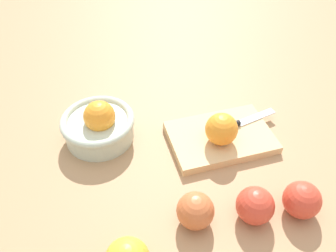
{
  "coord_description": "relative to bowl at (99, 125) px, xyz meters",
  "views": [
    {
      "loc": [
        -0.15,
        -0.47,
        0.62
      ],
      "look_at": [
        0.0,
        0.11,
        0.04
      ],
      "focal_mm": 36.97,
      "sensor_mm": 36.0,
      "label": 1
    }
  ],
  "objects": [
    {
      "name": "ground_plane",
      "position": [
        0.16,
        -0.15,
        -0.04
      ],
      "size": [
        2.4,
        2.4,
        0.0
      ],
      "primitive_type": "plane",
      "color": "tan"
    },
    {
      "name": "bowl",
      "position": [
        0.0,
        0.0,
        0.0
      ],
      "size": [
        0.18,
        0.18,
        0.11
      ],
      "color": "beige",
      "rests_on": "ground_plane"
    },
    {
      "name": "cutting_board",
      "position": [
        0.28,
        -0.09,
        -0.03
      ],
      "size": [
        0.25,
        0.17,
        0.02
      ],
      "primitive_type": "cube",
      "rotation": [
        0.0,
        0.0,
        0.02
      ],
      "color": "#DBB77F",
      "rests_on": "ground_plane"
    },
    {
      "name": "orange_on_board",
      "position": [
        0.27,
        -0.11,
        0.02
      ],
      "size": [
        0.08,
        0.08,
        0.08
      ],
      "primitive_type": "sphere",
      "color": "orange",
      "rests_on": "cutting_board"
    },
    {
      "name": "knife",
      "position": [
        0.35,
        -0.07,
        -0.01
      ],
      "size": [
        0.15,
        0.05,
        0.01
      ],
      "color": "silver",
      "rests_on": "cutting_board"
    },
    {
      "name": "apple_front_right",
      "position": [
        0.27,
        -0.3,
        -0.0
      ],
      "size": [
        0.08,
        0.08,
        0.08
      ],
      "primitive_type": "sphere",
      "color": "#D6422D",
      "rests_on": "ground_plane"
    },
    {
      "name": "apple_front_center",
      "position": [
        0.15,
        -0.28,
        -0.0
      ],
      "size": [
        0.07,
        0.07,
        0.07
      ],
      "primitive_type": "sphere",
      "color": "#CC6638",
      "rests_on": "ground_plane"
    },
    {
      "name": "apple_front_right_2",
      "position": [
        0.36,
        -0.32,
        -0.0
      ],
      "size": [
        0.08,
        0.08,
        0.08
      ],
      "primitive_type": "sphere",
      "color": "#D6422D",
      "rests_on": "ground_plane"
    }
  ]
}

